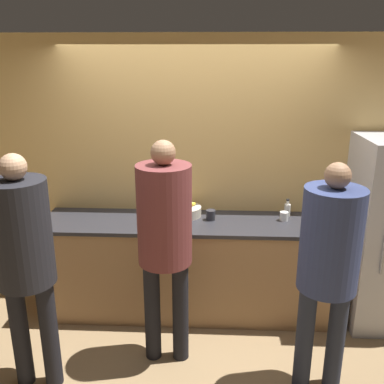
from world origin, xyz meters
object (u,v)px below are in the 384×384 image
(person_right, at_px, (329,256))
(bottle_clear, at_px, (287,209))
(utensil_crock, at_px, (323,207))
(cup_white, at_px, (284,216))
(cup_black, at_px, (211,215))
(person_center, at_px, (165,231))
(person_left, at_px, (24,251))
(fruit_bowl, at_px, (185,211))

(person_right, relative_size, bottle_clear, 10.21)
(utensil_crock, relative_size, cup_white, 3.27)
(cup_white, xyz_separation_m, cup_black, (-0.68, -0.01, 0.01))
(person_center, xyz_separation_m, person_right, (1.17, -0.27, -0.05))
(person_left, height_order, cup_black, person_left)
(person_right, bearing_deg, person_left, -177.93)
(person_left, bearing_deg, cup_black, 40.01)
(cup_white, bearing_deg, fruit_bowl, 175.23)
(person_left, relative_size, fruit_bowl, 5.85)
(person_center, height_order, utensil_crock, person_center)
(cup_black, bearing_deg, person_left, -139.99)
(person_center, distance_m, utensil_crock, 1.71)
(person_left, bearing_deg, utensil_crock, 28.44)
(person_right, xyz_separation_m, bottle_clear, (-0.10, 1.14, -0.07))
(fruit_bowl, distance_m, utensil_crock, 1.32)
(utensil_crock, distance_m, bottle_clear, 0.36)
(person_right, height_order, utensil_crock, person_right)
(cup_white, bearing_deg, utensil_crock, 24.78)
(person_right, distance_m, cup_white, 1.04)
(fruit_bowl, height_order, cup_black, fruit_bowl)
(person_center, bearing_deg, fruit_bowl, 83.10)
(person_left, distance_m, fruit_bowl, 1.58)
(person_center, bearing_deg, person_right, -12.82)
(person_center, relative_size, bottle_clear, 10.71)
(person_right, bearing_deg, utensil_crock, 78.23)
(fruit_bowl, height_order, bottle_clear, bottle_clear)
(cup_white, bearing_deg, person_center, -143.56)
(person_center, relative_size, utensil_crock, 6.74)
(bottle_clear, height_order, cup_black, bottle_clear)
(person_right, bearing_deg, fruit_bowl, 134.18)
(person_left, relative_size, person_center, 0.98)
(fruit_bowl, bearing_deg, person_left, -131.68)
(utensil_crock, bearing_deg, person_center, -146.52)
(fruit_bowl, height_order, cup_white, fruit_bowl)
(person_right, relative_size, cup_black, 18.52)
(fruit_bowl, height_order, utensil_crock, utensil_crock)
(person_center, height_order, fruit_bowl, person_center)
(fruit_bowl, relative_size, utensil_crock, 1.13)
(fruit_bowl, xyz_separation_m, utensil_crock, (1.32, 0.11, 0.03))
(person_left, distance_m, cup_white, 2.26)
(fruit_bowl, bearing_deg, utensil_crock, 4.58)
(person_left, distance_m, bottle_clear, 2.36)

